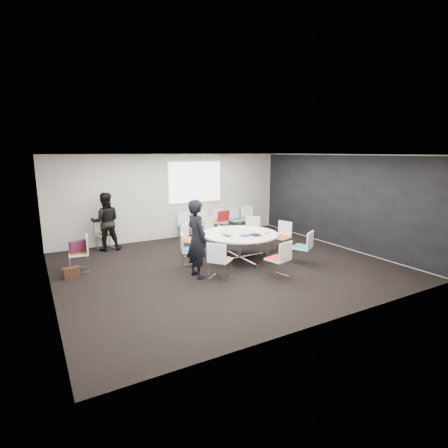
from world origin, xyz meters
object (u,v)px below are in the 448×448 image
chair_ring_b (252,236)px  brown_bag (71,272)px  chair_ring_c (214,236)px  chair_back_c (220,226)px  chair_ring_h (302,254)px  chair_back_b (202,228)px  maroon_bag (78,246)px  person_back (106,222)px  chair_ring_e (190,257)px  chair_back_a (186,230)px  conference_table (240,241)px  cup (236,229)px  person_main (197,239)px  chair_person_back (106,240)px  chair_spare_left (80,260)px  chair_ring_a (281,243)px  chair_ring_d (191,246)px  chair_ring_g (278,266)px  laptop (229,235)px  chair_ring_f (220,267)px  chair_back_d (236,224)px  chair_back_e (248,223)px

chair_ring_b → brown_bag: size_ratio=2.44×
chair_ring_c → chair_back_c: size_ratio=1.00×
chair_ring_h → brown_bag: chair_ring_h is taller
chair_ring_b → chair_back_b: bearing=-22.0°
maroon_bag → chair_ring_b: bearing=-0.4°
chair_ring_b → person_back: size_ratio=0.51×
chair_ring_e → chair_back_a: bearing=177.4°
conference_table → cup: bearing=77.8°
person_main → brown_bag: (-2.57, 1.39, -0.79)m
cup → chair_ring_c: bearing=89.6°
conference_table → chair_person_back: size_ratio=2.30×
chair_spare_left → chair_ring_c: bearing=-75.2°
chair_back_a → maroon_bag: bearing=31.0°
chair_ring_a → chair_ring_d: 2.60m
chair_ring_c → person_back: size_ratio=0.51×
chair_ring_g → laptop: (-0.45, 1.51, 0.47)m
chair_back_a → maroon_bag: chair_back_a is taller
chair_ring_f → chair_ring_h: same height
chair_back_d → chair_spare_left: 5.82m
chair_back_a → chair_person_back: (-2.62, 0.00, 0.00)m
chair_ring_f → maroon_bag: size_ratio=2.20×
conference_table → chair_ring_f: (-1.18, -1.03, -0.24)m
person_back → chair_ring_d: bearing=147.7°
chair_ring_a → cup: bearing=60.0°
chair_ring_c → brown_bag: chair_ring_c is taller
chair_ring_c → chair_spare_left: bearing=-15.1°
chair_ring_b → maroon_bag: chair_ring_b is taller
chair_spare_left → cup: bearing=-94.0°
chair_ring_e → chair_back_d: bearing=151.6°
chair_back_b → brown_bag: 4.92m
chair_back_b → chair_person_back: size_ratio=1.00×
chair_back_a → chair_back_c: same height
maroon_bag → chair_ring_e: bearing=-23.7°
conference_table → chair_back_b: bearing=84.8°
chair_back_e → brown_bag: size_ratio=2.44×
chair_back_d → maroon_bag: chair_back_d is taller
chair_back_a → maroon_bag: (-3.59, -1.76, 0.34)m
conference_table → cup: size_ratio=22.50×
chair_ring_c → chair_back_c: same height
chair_ring_f → chair_back_d: 4.83m
chair_ring_g → brown_bag: 4.81m
chair_ring_a → chair_ring_f: (-2.62, -1.07, 0.00)m
chair_ring_e → chair_back_b: same height
chair_ring_g → chair_ring_h: (1.17, 0.50, 0.00)m
chair_back_a → maroon_bag: 4.01m
chair_ring_c → person_back: (-3.04, 1.04, 0.58)m
chair_ring_h → person_back: person_back is taller
chair_ring_a → chair_ring_b: (-0.30, 1.06, 0.00)m
chair_ring_e → chair_back_b: (1.72, 2.85, 0.00)m
conference_table → chair_ring_d: bearing=135.0°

